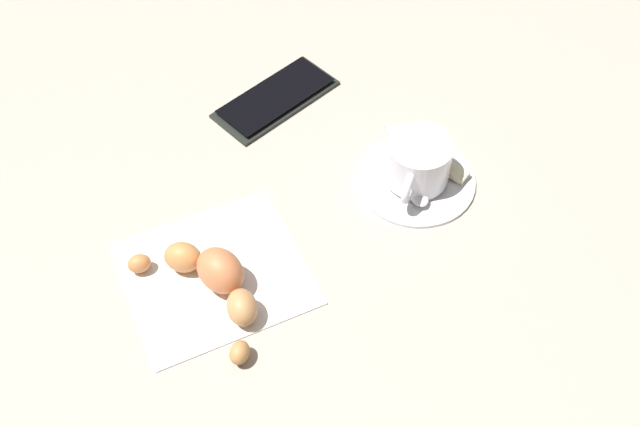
{
  "coord_description": "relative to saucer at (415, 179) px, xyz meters",
  "views": [
    {
      "loc": [
        -0.14,
        -0.47,
        0.63
      ],
      "look_at": [
        0.01,
        -0.01,
        0.02
      ],
      "focal_mm": 42.79,
      "sensor_mm": 36.0,
      "label": 1
    }
  ],
  "objects": [
    {
      "name": "ground_plane",
      "position": [
        -0.13,
        -0.01,
        -0.0
      ],
      "size": [
        1.8,
        1.8,
        0.0
      ],
      "primitive_type": "plane",
      "color": "#A99D8F"
    },
    {
      "name": "sugar_packet",
      "position": [
        0.03,
        0.01,
        0.01
      ],
      "size": [
        0.05,
        0.07,
        0.01
      ],
      "primitive_type": "cube",
      "rotation": [
        0.0,
        0.0,
        8.44
      ],
      "color": "beige",
      "rests_on": "saucer"
    },
    {
      "name": "teaspoon",
      "position": [
        -0.01,
        -0.0,
        0.01
      ],
      "size": [
        0.02,
        0.12,
        0.01
      ],
      "color": "silver",
      "rests_on": "saucer"
    },
    {
      "name": "napkin",
      "position": [
        -0.23,
        -0.05,
        -0.0
      ],
      "size": [
        0.19,
        0.18,
        0.0
      ],
      "primitive_type": "cube",
      "rotation": [
        0.0,
        0.0,
        0.12
      ],
      "color": "white",
      "rests_on": "ground"
    },
    {
      "name": "espresso_cup",
      "position": [
        -0.0,
        -0.0,
        0.03
      ],
      "size": [
        0.07,
        0.08,
        0.05
      ],
      "color": "silver",
      "rests_on": "saucer"
    },
    {
      "name": "saucer",
      "position": [
        0.0,
        0.0,
        0.0
      ],
      "size": [
        0.13,
        0.13,
        0.01
      ],
      "primitive_type": "cylinder",
      "color": "silver",
      "rests_on": "ground"
    },
    {
      "name": "croissant",
      "position": [
        -0.24,
        -0.07,
        0.02
      ],
      "size": [
        0.11,
        0.15,
        0.04
      ],
      "color": "#BC824A",
      "rests_on": "napkin"
    },
    {
      "name": "cell_phone",
      "position": [
        -0.11,
        0.17,
        0.0
      ],
      "size": [
        0.16,
        0.12,
        0.01
      ],
      "color": "black",
      "rests_on": "ground"
    }
  ]
}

